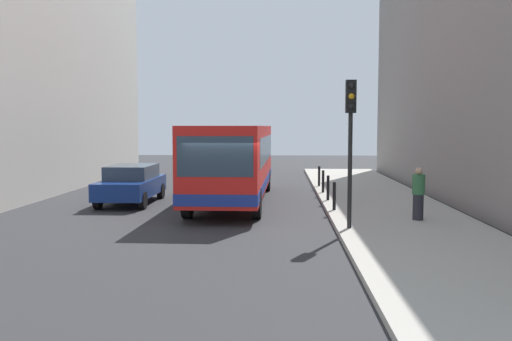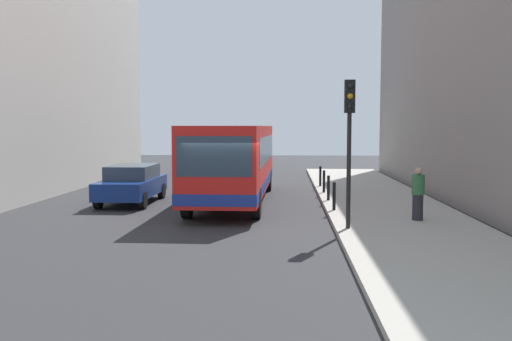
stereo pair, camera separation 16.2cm
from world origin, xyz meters
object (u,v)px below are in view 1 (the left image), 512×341
Objects in this scene: bollard_far at (323,181)px; pedestrian_near_signal at (418,194)px; traffic_light at (351,126)px; bollard_near at (334,196)px; bollard_farthest at (319,176)px; car_beside_bus at (132,183)px; bollard_mid at (328,188)px; bus at (234,158)px.

pedestrian_near_signal reaches higher than bollard_far.
bollard_near is at bearing 91.70° from traffic_light.
bollard_farthest is (-0.10, 10.94, -2.38)m from traffic_light.
car_beside_bus reaches higher than bollard_far.
bollard_mid is 5.04m from bollard_farthest.
traffic_light reaches higher than bollard_far.
traffic_light is at bearing 121.65° from bus.
bus is 4.35m from bollard_far.
bollard_mid and bollard_farthest have the same top height.
traffic_light is 4.13m from bollard_near.
traffic_light reaches higher than pedestrian_near_signal.
traffic_light is (7.70, -5.75, 2.22)m from car_beside_bus.
traffic_light is 8.75m from bollard_far.
bollard_near is 1.00× the size of bollard_far.
bollard_near is at bearing 162.92° from car_beside_bus.
traffic_light is at bearing -89.32° from bollard_far.
bollard_far is 0.60× the size of pedestrian_near_signal.
traffic_light reaches higher than bollard_farthest.
bus is 11.64× the size of bollard_mid.
bollard_near is at bearing 142.07° from bus.
bollard_mid is (-0.10, 5.90, -2.38)m from traffic_light.
bollard_near is at bearing -90.00° from bollard_mid.
car_beside_bus is 4.64× the size of bollard_mid.
car_beside_bus is 8.06m from bollard_far.
car_beside_bus is (-3.96, -0.58, -0.94)m from bus.
bollard_mid is at bearing -90.00° from bollard_far.
traffic_light reaches higher than bollard_mid.
car_beside_bus is at bearing 162.71° from bollard_near.
pedestrian_near_signal is at bearing 156.98° from car_beside_bus.
traffic_light is at bearing -88.30° from bollard_near.
bollard_mid is (0.00, 2.52, 0.00)m from bollard_near.
bollard_near is 3.04m from pedestrian_near_signal.
bollard_near is (3.65, -2.95, -1.10)m from bus.
traffic_light is (3.75, -6.33, 1.28)m from bus.
bollard_mid is at bearing 174.32° from bus.
bus is 4.11m from car_beside_bus.
traffic_light reaches higher than bus.
bus reaches higher than bollard_farthest.
bollard_near is 5.04m from bollard_far.
traffic_light is at bearing 143.49° from car_beside_bus.
bollard_farthest is 0.60× the size of pedestrian_near_signal.
bollard_far is at bearing 155.62° from pedestrian_near_signal.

